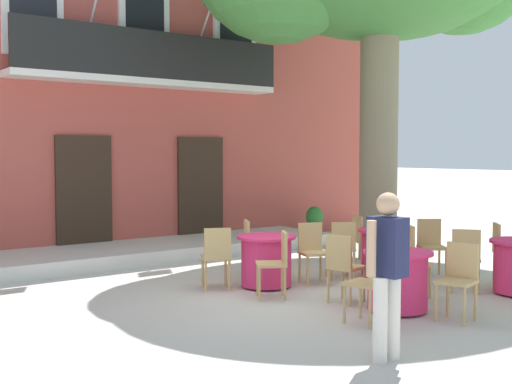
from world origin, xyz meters
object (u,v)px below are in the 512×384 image
(cafe_chair_front_2, at_px, (216,254))
(pedestrian_near_entrance, at_px, (387,267))
(cafe_chair_middle_2, at_px, (503,249))
(cafe_chair_front_1, at_px, (253,244))
(ground_planter_right, at_px, (314,221))
(cafe_chair_front_0, at_px, (312,249))
(cafe_chair_near_tree_3, at_px, (459,276))
(cafe_chair_front_3, at_px, (277,260))
(cafe_table_far_side, at_px, (385,253))
(cafe_chair_far_side_3, at_px, (431,243))
(cafe_chair_near_tree_2, at_px, (371,279))
(cafe_chair_far_side_0, at_px, (363,238))
(cafe_chair_far_side_2, at_px, (403,251))
(cafe_chair_near_tree_0, at_px, (409,260))
(cafe_chair_far_side_1, at_px, (342,246))
(cafe_table_front, at_px, (266,261))
(cafe_chair_middle_3, at_px, (465,255))
(cafe_chair_near_tree_1, at_px, (343,263))
(cafe_table_near_tree, at_px, (398,280))

(cafe_chair_front_2, distance_m, pedestrian_near_entrance, 3.65)
(cafe_chair_middle_2, height_order, cafe_chair_front_1, same)
(cafe_chair_front_1, relative_size, ground_planter_right, 1.22)
(cafe_chair_front_0, relative_size, cafe_chair_front_1, 1.00)
(cafe_chair_near_tree_3, relative_size, cafe_chair_front_1, 1.00)
(cafe_chair_front_3, relative_size, cafe_table_far_side, 1.05)
(cafe_chair_front_1, bearing_deg, cafe_chair_front_3, -114.46)
(cafe_chair_far_side_3, bearing_deg, cafe_chair_near_tree_2, -153.59)
(cafe_chair_far_side_0, xyz_separation_m, cafe_chair_far_side_2, (-0.61, -1.37, 0.00))
(cafe_chair_front_1, distance_m, pedestrian_near_entrance, 4.32)
(cafe_chair_near_tree_3, distance_m, cafe_chair_middle_2, 2.54)
(cafe_chair_near_tree_0, distance_m, cafe_chair_far_side_3, 1.80)
(cafe_chair_far_side_1, bearing_deg, cafe_chair_front_3, -165.82)
(cafe_chair_near_tree_3, distance_m, cafe_chair_far_side_0, 3.41)
(cafe_chair_far_side_0, bearing_deg, cafe_chair_front_1, 165.17)
(cafe_table_front, distance_m, cafe_chair_far_side_1, 1.31)
(cafe_chair_front_3, bearing_deg, cafe_chair_near_tree_0, -37.93)
(cafe_chair_near_tree_3, distance_m, cafe_chair_front_3, 2.40)
(cafe_chair_middle_3, bearing_deg, cafe_chair_near_tree_1, 163.02)
(cafe_table_near_tree, relative_size, ground_planter_right, 1.16)
(cafe_chair_near_tree_1, relative_size, cafe_chair_front_3, 1.00)
(cafe_chair_middle_2, xyz_separation_m, ground_planter_right, (1.12, 5.48, -0.11))
(cafe_chair_far_side_3, height_order, pedestrian_near_entrance, pedestrian_near_entrance)
(cafe_table_far_side, relative_size, cafe_chair_far_side_2, 0.95)
(cafe_table_near_tree, distance_m, cafe_chair_near_tree_3, 0.77)
(cafe_chair_near_tree_1, xyz_separation_m, cafe_chair_near_tree_3, (0.49, -1.43, 0.00))
(cafe_chair_near_tree_2, xyz_separation_m, cafe_chair_front_2, (-0.40, 2.61, 0.00))
(cafe_chair_far_side_1, relative_size, cafe_chair_far_side_3, 1.00)
(cafe_chair_near_tree_2, relative_size, cafe_chair_far_side_3, 1.00)
(cafe_chair_near_tree_2, xyz_separation_m, cafe_chair_middle_2, (3.34, 0.43, 0.00))
(cafe_chair_front_0, height_order, cafe_chair_front_2, same)
(cafe_chair_near_tree_1, relative_size, cafe_table_front, 1.05)
(cafe_chair_near_tree_0, relative_size, cafe_chair_near_tree_3, 1.00)
(cafe_chair_near_tree_2, bearing_deg, cafe_chair_far_side_1, 52.92)
(cafe_table_far_side, bearing_deg, cafe_table_front, 165.07)
(cafe_chair_near_tree_3, relative_size, cafe_chair_far_side_0, 1.00)
(cafe_chair_front_2, relative_size, cafe_chair_front_3, 1.00)
(cafe_table_front, distance_m, cafe_chair_front_0, 0.77)
(cafe_table_front, bearing_deg, cafe_chair_far_side_1, -11.63)
(cafe_chair_far_side_0, bearing_deg, cafe_chair_middle_2, -69.32)
(cafe_table_near_tree, bearing_deg, cafe_chair_front_0, 80.57)
(cafe_chair_far_side_2, height_order, pedestrian_near_entrance, pedestrian_near_entrance)
(cafe_chair_middle_2, xyz_separation_m, cafe_chair_front_1, (-2.75, 2.64, 0.00))
(cafe_chair_far_side_2, height_order, ground_planter_right, cafe_chair_far_side_2)
(cafe_table_far_side, height_order, ground_planter_right, cafe_table_far_side)
(cafe_table_front, bearing_deg, cafe_table_near_tree, -79.26)
(cafe_table_near_tree, bearing_deg, cafe_chair_far_side_2, 38.03)
(cafe_chair_front_1, height_order, cafe_table_far_side, cafe_chair_front_1)
(cafe_chair_far_side_1, xyz_separation_m, cafe_chair_far_side_2, (0.34, -0.93, 0.00))
(cafe_chair_near_tree_2, relative_size, cafe_chair_front_0, 1.00)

